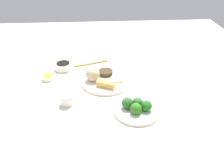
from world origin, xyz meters
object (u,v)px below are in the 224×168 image
object	(u,v)px
broccoli_plate	(136,111)
main_plate	(105,82)
soy_sauce_bowl	(63,66)
teacup	(66,99)
chopsticks_pair	(90,63)
sauce_ramekin_hot_mustard	(48,77)

from	to	relation	value
broccoli_plate	main_plate	bearing A→B (deg)	-63.80
broccoli_plate	soy_sauce_bowl	size ratio (longest dim) A/B	2.17
teacup	chopsticks_pair	size ratio (longest dim) A/B	0.28
sauce_ramekin_hot_mustard	main_plate	bearing A→B (deg)	169.36
sauce_ramekin_hot_mustard	chopsticks_pair	bearing A→B (deg)	-143.54
soy_sauce_bowl	main_plate	bearing A→B (deg)	144.85
main_plate	broccoli_plate	bearing A→B (deg)	116.20
teacup	chopsticks_pair	distance (m)	0.43
chopsticks_pair	teacup	bearing A→B (deg)	75.42
broccoli_plate	chopsticks_pair	bearing A→B (deg)	-66.66
main_plate	soy_sauce_bowl	xyz separation A→B (m)	(0.25, -0.17, 0.01)
sauce_ramekin_hot_mustard	chopsticks_pair	size ratio (longest dim) A/B	0.30
soy_sauce_bowl	chopsticks_pair	bearing A→B (deg)	-159.00
sauce_ramekin_hot_mustard	chopsticks_pair	world-z (taller)	sauce_ramekin_hot_mustard
main_plate	sauce_ramekin_hot_mustard	distance (m)	0.33
main_plate	chopsticks_pair	bearing A→B (deg)	-70.03
soy_sauce_bowl	sauce_ramekin_hot_mustard	xyz separation A→B (m)	(0.08, 0.11, -0.01)
soy_sauce_bowl	chopsticks_pair	distance (m)	0.17
broccoli_plate	teacup	distance (m)	0.34
soy_sauce_bowl	chopsticks_pair	world-z (taller)	soy_sauce_bowl
teacup	main_plate	bearing A→B (deg)	-137.08
main_plate	teacup	xyz separation A→B (m)	(0.19, 0.18, 0.02)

